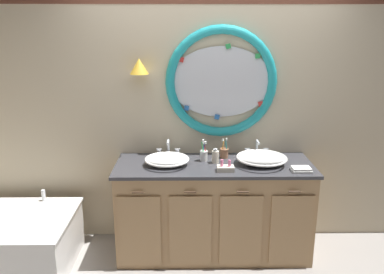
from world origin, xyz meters
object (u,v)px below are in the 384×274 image
(soap_dispenser, at_px, (215,156))
(folded_hand_towel, at_px, (301,170))
(sink_basin_right, at_px, (262,158))
(toiletry_basket, at_px, (226,168))
(toothbrush_holder_left, at_px, (204,155))
(sink_basin_left, at_px, (167,159))
(toothbrush_holder_right, at_px, (224,153))

(soap_dispenser, height_order, folded_hand_towel, soap_dispenser)
(sink_basin_right, height_order, toiletry_basket, sink_basin_right)
(toothbrush_holder_left, xyz_separation_m, soap_dispenser, (0.10, -0.05, 0.00))
(sink_basin_left, bearing_deg, toothbrush_holder_left, 18.05)
(soap_dispenser, bearing_deg, toiletry_basket, -71.10)
(sink_basin_right, xyz_separation_m, toiletry_basket, (-0.34, -0.16, -0.04))
(toothbrush_holder_right, height_order, toiletry_basket, toothbrush_holder_right)
(toothbrush_holder_left, relative_size, toiletry_basket, 1.45)
(sink_basin_right, height_order, toothbrush_holder_left, toothbrush_holder_left)
(toothbrush_holder_left, xyz_separation_m, folded_hand_towel, (0.82, -0.29, -0.04))
(sink_basin_left, bearing_deg, soap_dispenser, 7.31)
(toiletry_basket, bearing_deg, sink_basin_left, 162.68)
(toothbrush_holder_right, relative_size, toiletry_basket, 1.34)
(sink_basin_left, xyz_separation_m, soap_dispenser, (0.44, 0.06, 0.01))
(sink_basin_right, distance_m, toothbrush_holder_left, 0.53)
(sink_basin_right, distance_m, toothbrush_holder_right, 0.37)
(sink_basin_right, relative_size, folded_hand_towel, 2.68)
(toothbrush_holder_right, xyz_separation_m, toiletry_basket, (-0.02, -0.35, -0.02))
(sink_basin_right, xyz_separation_m, soap_dispenser, (-0.41, 0.06, -0.00))
(sink_basin_left, xyz_separation_m, folded_hand_towel, (1.16, -0.18, -0.03))
(sink_basin_right, bearing_deg, toothbrush_holder_left, 168.07)
(soap_dispenser, relative_size, folded_hand_towel, 0.83)
(toothbrush_holder_left, relative_size, soap_dispenser, 1.49)
(folded_hand_towel, height_order, toiletry_basket, toiletry_basket)
(soap_dispenser, bearing_deg, toothbrush_holder_left, 152.85)
(sink_basin_right, relative_size, soap_dispenser, 3.24)
(folded_hand_towel, bearing_deg, sink_basin_left, 171.20)
(toothbrush_holder_left, relative_size, toothbrush_holder_right, 1.08)
(sink_basin_left, distance_m, toothbrush_holder_left, 0.35)
(toothbrush_holder_left, height_order, soap_dispenser, toothbrush_holder_left)
(toothbrush_holder_right, xyz_separation_m, folded_hand_towel, (0.63, -0.37, -0.03))
(sink_basin_left, xyz_separation_m, sink_basin_right, (0.85, -0.00, 0.01))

